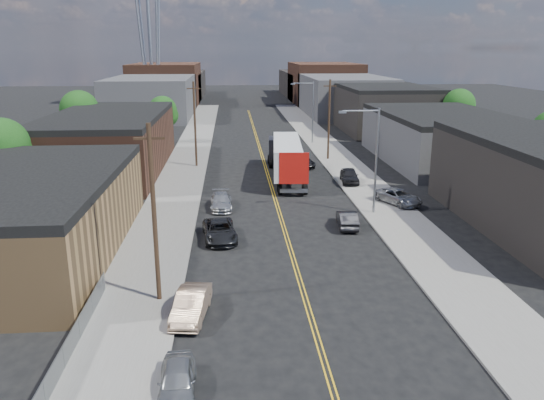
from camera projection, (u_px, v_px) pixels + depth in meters
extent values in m
plane|color=black|center=(259.00, 144.00, 78.27)|extent=(260.00, 260.00, 0.00)
cube|color=gold|center=(265.00, 166.00, 63.89)|extent=(0.32, 120.00, 0.01)
cube|color=slate|center=(186.00, 166.00, 63.17)|extent=(5.00, 140.00, 0.15)
cube|color=slate|center=(343.00, 164.00, 64.58)|extent=(5.00, 140.00, 0.15)
cube|color=olive|center=(27.00, 219.00, 36.00)|extent=(12.00, 22.00, 5.00)
cube|color=black|center=(21.00, 179.00, 35.23)|extent=(12.00, 22.00, 0.60)
cube|color=#43261B|center=(109.00, 145.00, 60.78)|extent=(12.00, 26.00, 6.00)
cube|color=black|center=(107.00, 116.00, 59.87)|extent=(12.00, 26.00, 0.60)
cube|color=navy|center=(486.00, 186.00, 40.07)|extent=(0.30, 20.00, 0.80)
cube|color=#3C3B3E|center=(441.00, 139.00, 65.72)|extent=(14.00, 24.00, 5.50)
cube|color=black|center=(443.00, 115.00, 64.88)|extent=(14.00, 24.00, 0.60)
cube|color=black|center=(383.00, 110.00, 90.43)|extent=(14.00, 22.00, 7.00)
cube|color=black|center=(385.00, 87.00, 89.38)|extent=(14.00, 22.00, 0.60)
cube|color=#3C3B3E|center=(153.00, 97.00, 109.23)|extent=(16.00, 30.00, 8.00)
cube|color=#3C3B3E|center=(344.00, 96.00, 112.19)|extent=(16.00, 30.00, 8.00)
cube|color=#43261B|center=(166.00, 84.00, 132.91)|extent=(16.00, 26.00, 10.00)
cube|color=#43261B|center=(324.00, 83.00, 135.87)|extent=(16.00, 26.00, 10.00)
cube|color=black|center=(175.00, 85.00, 152.49)|extent=(16.00, 40.00, 7.00)
cube|color=black|center=(312.00, 84.00, 155.45)|extent=(16.00, 40.00, 7.00)
cylinder|color=gray|center=(150.00, 42.00, 120.42)|extent=(0.80, 0.80, 30.00)
cylinder|color=gray|center=(141.00, 42.00, 118.60)|extent=(1.94, 1.94, 29.98)
cylinder|color=gray|center=(157.00, 42.00, 118.86)|extent=(1.94, 1.94, 29.98)
cylinder|color=gray|center=(143.00, 42.00, 121.97)|extent=(1.94, 1.94, 29.98)
cylinder|color=gray|center=(159.00, 42.00, 122.23)|extent=(1.94, 1.94, 29.98)
cylinder|color=gray|center=(376.00, 163.00, 44.08)|extent=(0.18, 0.18, 9.00)
cylinder|color=gray|center=(361.00, 111.00, 42.78)|extent=(3.00, 0.12, 0.12)
cube|color=gray|center=(342.00, 112.00, 42.70)|extent=(0.60, 0.25, 0.18)
cylinder|color=gray|center=(313.00, 113.00, 77.62)|extent=(0.18, 0.18, 9.00)
cylinder|color=gray|center=(303.00, 83.00, 76.32)|extent=(3.00, 0.12, 0.12)
cube|color=gray|center=(293.00, 84.00, 76.24)|extent=(0.60, 0.25, 0.18)
cylinder|color=black|center=(154.00, 216.00, 28.37)|extent=(0.26, 0.26, 10.00)
cube|color=black|center=(149.00, 138.00, 27.21)|extent=(1.60, 0.12, 0.12)
cylinder|color=black|center=(195.00, 125.00, 61.91)|extent=(0.26, 0.26, 10.00)
cube|color=black|center=(194.00, 89.00, 60.75)|extent=(1.60, 0.12, 0.12)
cylinder|color=black|center=(329.00, 120.00, 66.00)|extent=(0.26, 0.26, 10.00)
cube|color=black|center=(330.00, 86.00, 64.84)|extent=(1.60, 0.12, 0.12)
cube|color=slate|center=(64.00, 359.00, 23.11)|extent=(0.02, 16.00, 1.20)
cube|color=slate|center=(62.00, 347.00, 22.95)|extent=(0.05, 16.00, 0.05)
cylinder|color=black|center=(7.00, 183.00, 47.16)|extent=(0.36, 0.36, 4.25)
sphere|color=#12370F|center=(2.00, 145.00, 46.22)|extent=(4.76, 4.76, 4.76)
sphere|color=#12370F|center=(12.00, 154.00, 46.79)|extent=(3.74, 3.74, 3.74)
cylinder|color=black|center=(82.00, 136.00, 71.08)|extent=(0.36, 0.36, 4.50)
sphere|color=#12370F|center=(79.00, 109.00, 70.09)|extent=(5.04, 5.04, 5.04)
sphere|color=#12370F|center=(85.00, 116.00, 70.67)|extent=(3.96, 3.96, 3.96)
sphere|color=#12370F|center=(75.00, 115.00, 69.84)|extent=(3.60, 3.60, 3.60)
cylinder|color=black|center=(164.00, 131.00, 78.63)|extent=(0.36, 0.36, 3.75)
sphere|color=#12370F|center=(163.00, 110.00, 77.81)|extent=(4.20, 4.20, 4.20)
sphere|color=#12370F|center=(167.00, 115.00, 78.35)|extent=(3.30, 3.30, 3.30)
sphere|color=#12370F|center=(159.00, 114.00, 77.53)|extent=(3.00, 3.00, 3.00)
cylinder|color=black|center=(457.00, 128.00, 79.90)|extent=(0.36, 0.36, 4.25)
sphere|color=#12370F|center=(459.00, 105.00, 78.96)|extent=(4.76, 4.76, 4.76)
sphere|color=#12370F|center=(462.00, 110.00, 79.53)|extent=(3.74, 3.74, 3.74)
sphere|color=#12370F|center=(456.00, 109.00, 78.71)|extent=(3.40, 3.40, 3.40)
cube|color=silver|center=(287.00, 155.00, 55.96)|extent=(3.77, 13.00, 2.99)
cube|color=#A6120C|center=(294.00, 168.00, 49.82)|extent=(2.80, 0.34, 3.01)
cube|color=gray|center=(294.00, 191.00, 50.42)|extent=(2.68, 0.80, 0.25)
cube|color=black|center=(280.00, 152.00, 63.84)|extent=(2.93, 3.62, 3.31)
cylinder|color=black|center=(292.00, 188.00, 51.78)|extent=(2.85, 1.28, 1.07)
cylinder|color=black|center=(280.00, 161.00, 64.15)|extent=(2.75, 1.27, 1.07)
imported|color=#979A9C|center=(177.00, 380.00, 21.60)|extent=(1.66, 3.79, 1.27)
imported|color=#967A62|center=(191.00, 305.00, 27.78)|extent=(2.08, 4.51, 1.43)
imported|color=black|center=(220.00, 231.00, 39.08)|extent=(2.83, 5.24, 1.40)
imported|color=#9A9D9F|center=(221.00, 201.00, 46.73)|extent=(1.96, 4.55, 1.31)
imported|color=black|center=(347.00, 219.00, 41.83)|extent=(1.75, 4.12, 1.32)
imported|color=gray|center=(398.00, 196.00, 47.67)|extent=(4.04, 5.23, 1.32)
imported|color=black|center=(349.00, 176.00, 55.17)|extent=(2.11, 4.44, 1.47)
imported|color=black|center=(303.00, 162.00, 63.13)|extent=(2.61, 4.83, 1.29)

